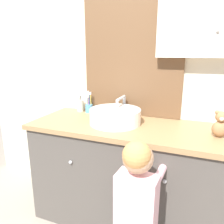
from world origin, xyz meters
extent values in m
cube|color=beige|center=(0.00, 0.63, 1.25)|extent=(3.20, 0.06, 2.50)
cube|color=brown|center=(-0.06, 0.59, 1.35)|extent=(0.81, 0.02, 1.09)
cube|color=#B2C1CC|center=(-0.06, 0.58, 1.35)|extent=(0.75, 0.01, 1.03)
cube|color=silver|center=(0.39, 0.55, 1.62)|extent=(0.49, 0.10, 0.68)
sphere|color=silver|center=(0.54, 0.49, 1.45)|extent=(0.02, 0.02, 0.02)
cube|color=#4C4742|center=(0.00, 0.31, 0.39)|extent=(1.40, 0.53, 0.77)
cube|color=#99754C|center=(0.00, 0.31, 0.79)|extent=(1.44, 0.57, 0.03)
sphere|color=silver|center=(-0.32, 0.04, 0.58)|extent=(0.02, 0.02, 0.02)
sphere|color=silver|center=(0.32, 0.04, 0.58)|extent=(0.02, 0.02, 0.02)
cylinder|color=white|center=(-0.10, 0.31, 0.86)|extent=(0.38, 0.38, 0.11)
cylinder|color=silver|center=(-0.10, 0.31, 0.91)|extent=(0.31, 0.31, 0.01)
cylinder|color=silver|center=(-0.10, 0.53, 0.89)|extent=(0.02, 0.02, 0.17)
cylinder|color=silver|center=(-0.10, 0.44, 0.97)|extent=(0.02, 0.17, 0.02)
cylinder|color=silver|center=(-0.10, 0.36, 0.96)|extent=(0.02, 0.02, 0.02)
sphere|color=white|center=(0.01, 0.53, 0.84)|extent=(0.05, 0.05, 0.05)
cylinder|color=#4C93C6|center=(-0.42, 0.53, 0.84)|extent=(0.07, 0.07, 0.07)
cylinder|color=#E5CC4C|center=(-0.40, 0.53, 0.90)|extent=(0.01, 0.01, 0.17)
cube|color=white|center=(-0.40, 0.53, 0.98)|extent=(0.01, 0.02, 0.02)
cylinder|color=#3884DB|center=(-0.42, 0.54, 0.90)|extent=(0.01, 0.01, 0.16)
cube|color=white|center=(-0.42, 0.54, 0.97)|extent=(0.01, 0.02, 0.02)
cylinder|color=#D6423D|center=(-0.43, 0.54, 0.91)|extent=(0.01, 0.01, 0.17)
cube|color=white|center=(-0.43, 0.54, 0.98)|extent=(0.01, 0.02, 0.02)
cylinder|color=#47B26B|center=(-0.43, 0.52, 0.90)|extent=(0.01, 0.01, 0.17)
cube|color=white|center=(-0.43, 0.52, 0.98)|extent=(0.01, 0.02, 0.02)
cylinder|color=#8E56B7|center=(-0.42, 0.51, 0.89)|extent=(0.01, 0.01, 0.14)
cube|color=white|center=(-0.42, 0.51, 0.95)|extent=(0.01, 0.02, 0.02)
cylinder|color=beige|center=(-0.51, 0.53, 0.86)|extent=(0.06, 0.06, 0.11)
cylinder|color=silver|center=(-0.51, 0.53, 0.92)|extent=(0.02, 0.02, 0.02)
cube|color=silver|center=(-0.51, 0.52, 0.94)|extent=(0.02, 0.03, 0.02)
cube|color=beige|center=(0.21, -0.20, 0.54)|extent=(0.22, 0.13, 0.37)
sphere|color=tan|center=(0.21, -0.20, 0.82)|extent=(0.15, 0.15, 0.15)
sphere|color=tan|center=(0.21, -0.22, 0.84)|extent=(0.14, 0.14, 0.14)
cylinder|color=beige|center=(0.30, -0.01, 0.66)|extent=(0.07, 0.28, 0.05)
cylinder|color=#3884DB|center=(0.31, 0.13, 0.70)|extent=(0.01, 0.05, 0.12)
ellipsoid|color=#9E7047|center=(0.60, 0.30, 0.86)|extent=(0.09, 0.07, 0.10)
sphere|color=#9E7047|center=(0.60, 0.30, 0.94)|extent=(0.07, 0.07, 0.07)
sphere|color=#9E7047|center=(0.58, 0.30, 0.96)|extent=(0.03, 0.03, 0.03)
sphere|color=silver|center=(0.60, 0.27, 0.93)|extent=(0.02, 0.02, 0.02)
camera|label=1|loc=(0.45, -1.14, 1.31)|focal=35.00mm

